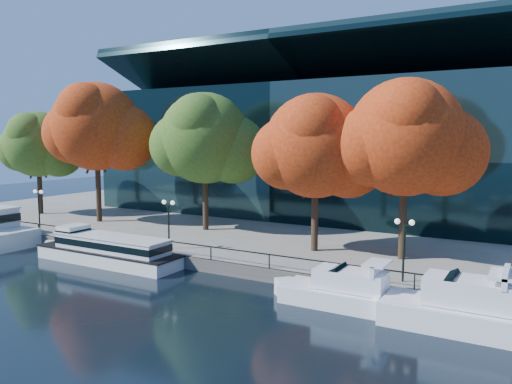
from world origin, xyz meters
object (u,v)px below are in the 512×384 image
Objects in this scene: tree_3 at (317,148)px; tree_1 at (97,128)px; tree_0 at (38,146)px; tour_boat at (104,248)px; lamp_2 at (404,236)px; cruiser_far at (469,310)px; lamp_1 at (169,213)px; tree_4 at (408,140)px; lamp_0 at (39,200)px; tree_2 at (206,140)px; cruiser_near at (351,293)px.

tree_1 is at bearing 176.95° from tree_3.
tour_boat is at bearing -25.64° from tree_0.
lamp_2 is at bearing -9.08° from tree_0.
lamp_2 is (-4.40, 4.13, 2.83)m from cruiser_far.
tree_1 is (-38.66, 10.80, 9.96)m from cruiser_far.
lamp_1 reaches higher than cruiser_far.
tree_0 is 43.38m from tree_4.
lamp_0 is 35.47m from lamp_2.
lamp_2 is at bearing -11.01° from tree_1.
tree_2 is at bearing 80.74° from tour_boat.
lamp_1 is (-17.72, -5.98, -5.98)m from tree_4.
tree_3 is 11.12m from lamp_2.
tree_4 is (19.90, -2.45, 0.09)m from tree_2.
tree_1 is at bearing -2.61° from tree_0.
lamp_1 is at bearing -161.35° from tree_4.
tour_boat is 5.89m from lamp_1.
tour_boat is 25.22m from tree_0.
tour_boat is 1.32× the size of cruiser_far.
lamp_0 is at bearing -170.06° from tree_4.
cruiser_near is 2.57× the size of lamp_2.
tree_3 reaches higher than lamp_1.
tree_2 is at bearing 147.64° from cruiser_near.
cruiser_far is 2.75× the size of lamp_2.
lamp_0 is 1.00× the size of lamp_2.
lamp_2 reaches higher than cruiser_far.
tree_3 is at bearing 10.97° from lamp_0.
tree_0 is 23.51m from tree_2.
tree_0 is (-21.57, 10.35, 7.99)m from tour_boat.
tour_boat is 21.01m from cruiser_near.
lamp_1 and lamp_2 have the same top height.
tree_2 reaches higher than lamp_2.
tree_0 reaches higher than lamp_1.
cruiser_near is at bearing -1.30° from tour_boat.
cruiser_far is 6.66m from lamp_2.
cruiser_near is at bearing 176.11° from cruiser_far.
lamp_1 reaches higher than cruiser_near.
cruiser_far is at bearing -9.97° from lamp_1.
cruiser_far is at bearing -12.93° from tree_0.
tree_3 is 3.14× the size of lamp_0.
cruiser_far is 14.60m from tree_4.
tree_0 is at bearing 165.73° from cruiser_near.
lamp_2 is (19.08, 0.00, 0.00)m from lamp_1.
tree_4 is at bearing 22.85° from tour_boat.
tree_3 is at bearing -3.05° from tree_1.
tour_boat is 25.23m from tree_4.
tree_0 is at bearing 142.30° from lamp_0.
tour_boat is at bearing 178.08° from cruiser_far.
tree_0 is 0.91× the size of tree_4.
lamp_2 is (2.15, 3.68, 3.05)m from cruiser_near.
tree_2 is 23.61m from lamp_2.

